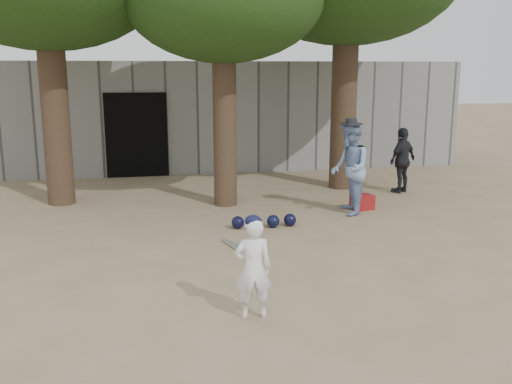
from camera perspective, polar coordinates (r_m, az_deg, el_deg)
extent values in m
plane|color=#937C5E|center=(7.99, -2.81, -8.37)|extent=(70.00, 70.00, 0.00)
imported|color=white|center=(6.52, -0.29, -7.67)|extent=(0.45, 0.31, 1.18)
imported|color=#8099C6|center=(11.23, 9.34, 2.31)|extent=(0.83, 0.98, 1.80)
imported|color=black|center=(13.49, 14.43, 3.09)|extent=(0.94, 0.76, 1.50)
cube|color=maroon|center=(11.78, 10.57, -1.00)|extent=(0.48, 0.40, 0.30)
cube|color=gray|center=(15.49, -7.44, 7.31)|extent=(16.00, 0.35, 3.00)
cube|color=black|center=(15.29, -11.85, 5.58)|extent=(1.60, 0.08, 2.20)
cube|color=slate|center=(17.97, -8.04, 7.97)|extent=(16.00, 5.00, 3.00)
sphere|color=black|center=(10.20, -1.83, -3.06)|extent=(0.23, 0.23, 0.23)
sphere|color=black|center=(10.21, 0.00, -3.05)|extent=(0.23, 0.23, 0.23)
sphere|color=black|center=(10.29, 1.73, -2.94)|extent=(0.23, 0.23, 0.23)
sphere|color=black|center=(10.39, 3.41, -2.80)|extent=(0.23, 0.23, 0.23)
cylinder|color=silver|center=(9.21, -2.44, -5.33)|extent=(0.25, 0.71, 0.06)
cylinder|color=silver|center=(9.13, -1.20, -5.49)|extent=(0.48, 0.61, 0.06)
cylinder|color=brown|center=(12.51, -19.69, 11.29)|extent=(0.56, 0.56, 5.50)
cylinder|color=brown|center=(11.72, -3.19, 10.72)|extent=(0.48, 0.48, 5.00)
cylinder|color=brown|center=(13.63, 8.90, 12.50)|extent=(0.60, 0.60, 5.80)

